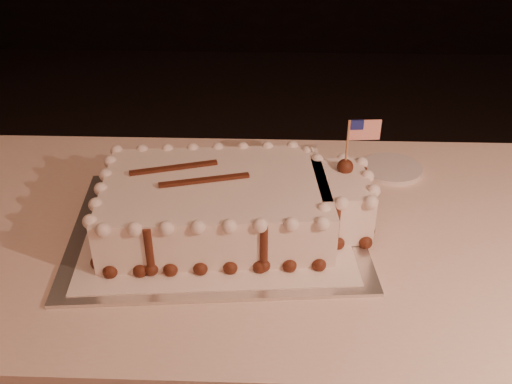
{
  "coord_description": "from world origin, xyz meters",
  "views": [
    {
      "loc": [
        -0.29,
        -0.36,
        1.44
      ],
      "look_at": [
        -0.33,
        0.59,
        0.84
      ],
      "focal_mm": 40.0,
      "sensor_mm": 36.0,
      "label": 1
    }
  ],
  "objects_px": {
    "cake_board": "(217,228)",
    "side_plate": "(392,169)",
    "sheet_cake": "(232,203)",
    "banquet_table": "(391,356)"
  },
  "relations": [
    {
      "from": "banquet_table",
      "to": "side_plate",
      "type": "bearing_deg",
      "value": 91.42
    },
    {
      "from": "cake_board",
      "to": "side_plate",
      "type": "distance_m",
      "value": 0.47
    },
    {
      "from": "banquet_table",
      "to": "cake_board",
      "type": "height_order",
      "value": "cake_board"
    },
    {
      "from": "sheet_cake",
      "to": "side_plate",
      "type": "height_order",
      "value": "sheet_cake"
    },
    {
      "from": "cake_board",
      "to": "sheet_cake",
      "type": "relative_size",
      "value": 1.04
    },
    {
      "from": "sheet_cake",
      "to": "cake_board",
      "type": "bearing_deg",
      "value": -174.51
    },
    {
      "from": "banquet_table",
      "to": "side_plate",
      "type": "relative_size",
      "value": 16.55
    },
    {
      "from": "sheet_cake",
      "to": "side_plate",
      "type": "distance_m",
      "value": 0.45
    },
    {
      "from": "sheet_cake",
      "to": "banquet_table",
      "type": "bearing_deg",
      "value": 1.64
    },
    {
      "from": "cake_board",
      "to": "banquet_table",
      "type": "bearing_deg",
      "value": -3.06
    }
  ]
}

